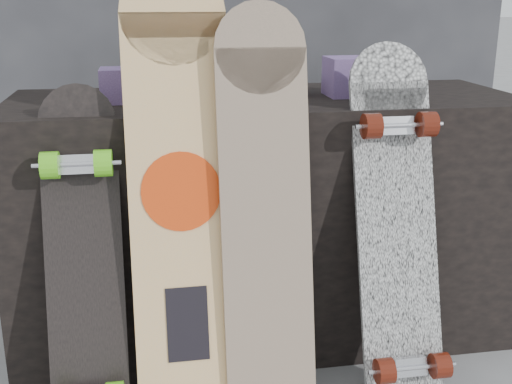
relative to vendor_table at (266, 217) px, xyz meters
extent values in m
cube|color=black|center=(0.00, 0.00, 0.00)|extent=(1.60, 0.60, 0.80)
cube|color=#4E3770|center=(-0.42, -0.03, 0.45)|extent=(0.18, 0.12, 0.10)
cube|color=#4E3770|center=(0.26, -0.02, 0.46)|extent=(0.14, 0.14, 0.12)
cube|color=#D1B78C|center=(0.01, 0.02, 0.43)|extent=(0.22, 0.10, 0.06)
cube|color=#D3B18E|center=(-0.30, -0.39, 0.13)|extent=(0.27, 0.28, 1.07)
cylinder|color=#D3B18E|center=(-0.30, -0.26, 0.66)|extent=(0.27, 0.08, 0.27)
cylinder|color=red|center=(-0.30, -0.38, 0.22)|extent=(0.21, 0.05, 0.20)
cube|color=black|center=(-0.30, -0.46, -0.12)|extent=(0.11, 0.05, 0.19)
cube|color=beige|center=(-0.08, -0.43, 0.09)|extent=(0.24, 0.22, 0.98)
cylinder|color=beige|center=(-0.08, -0.33, 0.58)|extent=(0.24, 0.07, 0.24)
cube|color=white|center=(0.30, -0.40, 0.04)|extent=(0.23, 0.29, 0.88)
cylinder|color=white|center=(0.30, -0.26, 0.47)|extent=(0.23, 0.08, 0.22)
cube|color=silver|center=(0.30, -0.54, -0.27)|extent=(0.09, 0.04, 0.06)
cylinder|color=#4D150B|center=(0.22, -0.55, -0.26)|extent=(0.04, 0.07, 0.07)
cylinder|color=#4D150B|center=(0.38, -0.55, -0.26)|extent=(0.05, 0.07, 0.07)
cube|color=silver|center=(0.30, -0.34, 0.36)|extent=(0.09, 0.04, 0.06)
cylinder|color=#4D150B|center=(0.22, -0.36, 0.37)|extent=(0.04, 0.07, 0.07)
cylinder|color=#4D150B|center=(0.38, -0.36, 0.37)|extent=(0.05, 0.07, 0.07)
cube|color=black|center=(-0.56, -0.38, -0.01)|extent=(0.20, 0.26, 0.79)
cylinder|color=black|center=(-0.56, -0.25, 0.39)|extent=(0.20, 0.08, 0.20)
cube|color=silver|center=(-0.56, -0.33, 0.29)|extent=(0.09, 0.04, 0.06)
cylinder|color=#5DCB1C|center=(-0.62, -0.35, 0.30)|extent=(0.04, 0.07, 0.07)
cylinder|color=#5DCB1C|center=(-0.49, -0.35, 0.30)|extent=(0.04, 0.07, 0.07)
camera|label=1|loc=(-0.38, -1.98, 0.71)|focal=45.00mm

